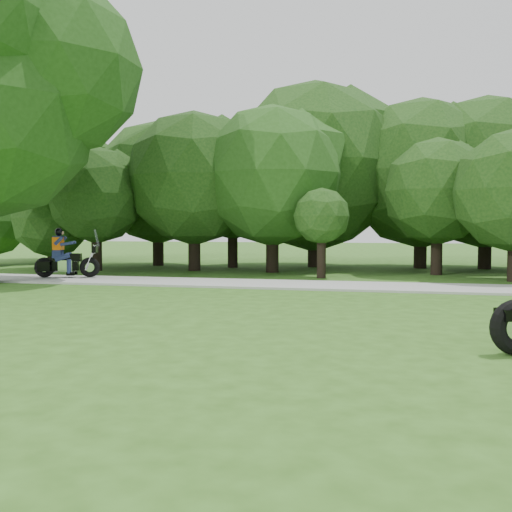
# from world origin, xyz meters

# --- Properties ---
(ground) EXTENTS (100.00, 100.00, 0.00)m
(ground) POSITION_xyz_m (0.00, 0.00, 0.00)
(ground) COLOR #2F5718
(ground) RESTS_ON ground
(walkway) EXTENTS (60.00, 2.20, 0.06)m
(walkway) POSITION_xyz_m (0.00, 8.00, 0.03)
(walkway) COLOR #A1A19C
(walkway) RESTS_ON ground
(tree_line) EXTENTS (39.44, 10.69, 7.49)m
(tree_line) POSITION_xyz_m (1.74, 14.38, 3.50)
(tree_line) COLOR black
(tree_line) RESTS_ON ground
(touring_motorcycle) EXTENTS (1.98, 1.00, 1.54)m
(touring_motorcycle) POSITION_xyz_m (-9.12, 8.26, 0.62)
(touring_motorcycle) COLOR black
(touring_motorcycle) RESTS_ON walkway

